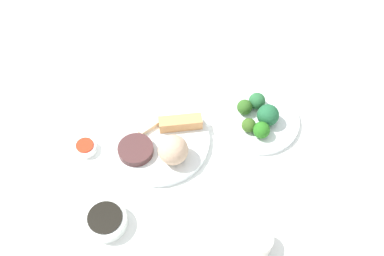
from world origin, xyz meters
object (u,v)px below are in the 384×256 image
(main_plate, at_px, (159,141))
(teacup, at_px, (258,242))
(broccoli_plate, at_px, (259,120))
(soy_sauce_bowl, at_px, (106,221))
(sauce_ramekin_sweet_and_sour, at_px, (86,148))

(main_plate, height_order, teacup, teacup)
(broccoli_plate, distance_m, soy_sauce_bowl, 0.46)
(sauce_ramekin_sweet_and_sour, bearing_deg, teacup, -139.24)
(teacup, bearing_deg, broccoli_plate, -23.34)
(main_plate, height_order, broccoli_plate, main_plate)
(sauce_ramekin_sweet_and_sour, distance_m, teacup, 0.47)
(sauce_ramekin_sweet_and_sour, bearing_deg, main_plate, -100.93)
(broccoli_plate, bearing_deg, main_plate, 85.89)
(main_plate, relative_size, sauce_ramekin_sweet_and_sour, 4.80)
(teacup, bearing_deg, sauce_ramekin_sweet_and_sour, 40.76)
(main_plate, relative_size, teacup, 4.10)
(soy_sauce_bowl, bearing_deg, teacup, -116.77)
(sauce_ramekin_sweet_and_sour, xyz_separation_m, teacup, (-0.36, -0.31, 0.01))
(soy_sauce_bowl, xyz_separation_m, teacup, (-0.15, -0.30, 0.01))
(soy_sauce_bowl, relative_size, teacup, 1.53)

